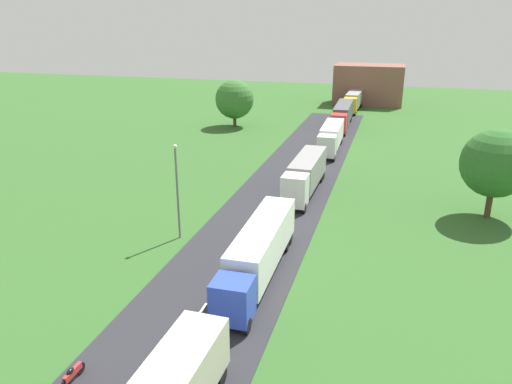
{
  "coord_description": "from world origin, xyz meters",
  "views": [
    {
      "loc": [
        11.06,
        -2.29,
        18.23
      ],
      "look_at": [
        -1.93,
        43.27,
        1.3
      ],
      "focal_mm": 34.73,
      "sensor_mm": 36.0,
      "label": 1
    }
  ],
  "objects_px": {
    "truck_fifth": "(343,115)",
    "truck_fourth": "(331,136)",
    "truck_second": "(259,250)",
    "tree_oak": "(496,164)",
    "distant_building": "(369,84)",
    "truck_third": "(305,174)",
    "motorcycle_courier": "(73,374)",
    "lamppost_second": "(177,187)",
    "truck_sixth": "(354,100)",
    "tree_birch": "(234,99)"
  },
  "relations": [
    {
      "from": "truck_fifth",
      "to": "tree_oak",
      "type": "xyz_separation_m",
      "value": [
        18.11,
        -36.87,
        3.12
      ]
    },
    {
      "from": "truck_second",
      "to": "truck_fourth",
      "type": "bearing_deg",
      "value": 89.88
    },
    {
      "from": "truck_third",
      "to": "motorcycle_courier",
      "type": "xyz_separation_m",
      "value": [
        -6.27,
        -32.46,
        -1.68
      ]
    },
    {
      "from": "truck_third",
      "to": "tree_birch",
      "type": "bearing_deg",
      "value": 120.61
    },
    {
      "from": "lamppost_second",
      "to": "tree_oak",
      "type": "relative_size",
      "value": 0.98
    },
    {
      "from": "truck_sixth",
      "to": "tree_oak",
      "type": "bearing_deg",
      "value": -71.6
    },
    {
      "from": "truck_sixth",
      "to": "lamppost_second",
      "type": "relative_size",
      "value": 1.51
    },
    {
      "from": "motorcycle_courier",
      "to": "lamppost_second",
      "type": "bearing_deg",
      "value": 96.48
    },
    {
      "from": "truck_fifth",
      "to": "truck_second",
      "type": "bearing_deg",
      "value": -89.81
    },
    {
      "from": "truck_third",
      "to": "distant_building",
      "type": "height_order",
      "value": "distant_building"
    },
    {
      "from": "truck_second",
      "to": "distant_building",
      "type": "distance_m",
      "value": 79.83
    },
    {
      "from": "truck_sixth",
      "to": "tree_oak",
      "type": "height_order",
      "value": "tree_oak"
    },
    {
      "from": "truck_fourth",
      "to": "motorcycle_courier",
      "type": "relative_size",
      "value": 6.17
    },
    {
      "from": "truck_second",
      "to": "tree_oak",
      "type": "xyz_separation_m",
      "value": [
        17.93,
        17.09,
        3.15
      ]
    },
    {
      "from": "truck_second",
      "to": "truck_sixth",
      "type": "xyz_separation_m",
      "value": [
        0.12,
        70.65,
        -0.07
      ]
    },
    {
      "from": "truck_second",
      "to": "truck_third",
      "type": "bearing_deg",
      "value": 90.4
    },
    {
      "from": "truck_fifth",
      "to": "distant_building",
      "type": "relative_size",
      "value": 1.03
    },
    {
      "from": "truck_fifth",
      "to": "truck_fourth",
      "type": "bearing_deg",
      "value": -89.09
    },
    {
      "from": "truck_fifth",
      "to": "tree_birch",
      "type": "bearing_deg",
      "value": -166.23
    },
    {
      "from": "lamppost_second",
      "to": "tree_birch",
      "type": "xyz_separation_m",
      "value": [
        -9.73,
        44.86,
        0.05
      ]
    },
    {
      "from": "truck_fourth",
      "to": "tree_birch",
      "type": "xyz_separation_m",
      "value": [
        -18.28,
        11.98,
        2.58
      ]
    },
    {
      "from": "truck_sixth",
      "to": "motorcycle_courier",
      "type": "distance_m",
      "value": 84.38
    },
    {
      "from": "tree_birch",
      "to": "truck_fourth",
      "type": "bearing_deg",
      "value": -33.22
    },
    {
      "from": "truck_second",
      "to": "truck_fourth",
      "type": "relative_size",
      "value": 1.21
    },
    {
      "from": "truck_second",
      "to": "truck_sixth",
      "type": "distance_m",
      "value": 70.65
    },
    {
      "from": "truck_third",
      "to": "truck_fourth",
      "type": "distance_m",
      "value": 18.58
    },
    {
      "from": "motorcycle_courier",
      "to": "truck_second",
      "type": "bearing_deg",
      "value": 64.55
    },
    {
      "from": "truck_second",
      "to": "motorcycle_courier",
      "type": "relative_size",
      "value": 7.45
    },
    {
      "from": "truck_second",
      "to": "lamppost_second",
      "type": "xyz_separation_m",
      "value": [
        -8.47,
        4.69,
        2.46
      ]
    },
    {
      "from": "truck_third",
      "to": "lamppost_second",
      "type": "height_order",
      "value": "lamppost_second"
    },
    {
      "from": "motorcycle_courier",
      "to": "tree_oak",
      "type": "relative_size",
      "value": 0.23
    },
    {
      "from": "motorcycle_courier",
      "to": "distant_building",
      "type": "xyz_separation_m",
      "value": [
        8.78,
        93.23,
        3.63
      ]
    },
    {
      "from": "truck_second",
      "to": "tree_birch",
      "type": "bearing_deg",
      "value": 110.17
    },
    {
      "from": "truck_fifth",
      "to": "tree_oak",
      "type": "bearing_deg",
      "value": -63.84
    },
    {
      "from": "truck_second",
      "to": "truck_fifth",
      "type": "xyz_separation_m",
      "value": [
        -0.18,
        53.96,
        0.03
      ]
    },
    {
      "from": "lamppost_second",
      "to": "tree_oak",
      "type": "height_order",
      "value": "tree_oak"
    },
    {
      "from": "truck_fifth",
      "to": "distant_building",
      "type": "distance_m",
      "value": 26.01
    },
    {
      "from": "motorcycle_courier",
      "to": "tree_oak",
      "type": "xyz_separation_m",
      "value": [
        24.34,
        30.55,
        4.79
      ]
    },
    {
      "from": "lamppost_second",
      "to": "truck_second",
      "type": "bearing_deg",
      "value": -28.98
    },
    {
      "from": "truck_third",
      "to": "truck_fourth",
      "type": "bearing_deg",
      "value": 89.34
    },
    {
      "from": "truck_second",
      "to": "truck_sixth",
      "type": "bearing_deg",
      "value": 89.9
    },
    {
      "from": "truck_third",
      "to": "truck_fourth",
      "type": "height_order",
      "value": "truck_third"
    },
    {
      "from": "truck_fourth",
      "to": "motorcycle_courier",
      "type": "xyz_separation_m",
      "value": [
        -6.49,
        -51.03,
        -1.57
      ]
    },
    {
      "from": "motorcycle_courier",
      "to": "truck_third",
      "type": "bearing_deg",
      "value": 79.06
    },
    {
      "from": "truck_fourth",
      "to": "tree_oak",
      "type": "xyz_separation_m",
      "value": [
        17.85,
        -20.48,
        3.22
      ]
    },
    {
      "from": "tree_birch",
      "to": "distant_building",
      "type": "xyz_separation_m",
      "value": [
        20.57,
        30.23,
        -0.52
      ]
    },
    {
      "from": "lamppost_second",
      "to": "truck_sixth",
      "type": "bearing_deg",
      "value": 82.58
    },
    {
      "from": "truck_fifth",
      "to": "lamppost_second",
      "type": "height_order",
      "value": "lamppost_second"
    },
    {
      "from": "truck_fifth",
      "to": "tree_birch",
      "type": "xyz_separation_m",
      "value": [
        -18.02,
        -4.42,
        2.48
      ]
    },
    {
      "from": "lamppost_second",
      "to": "distant_building",
      "type": "bearing_deg",
      "value": 81.78
    }
  ]
}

